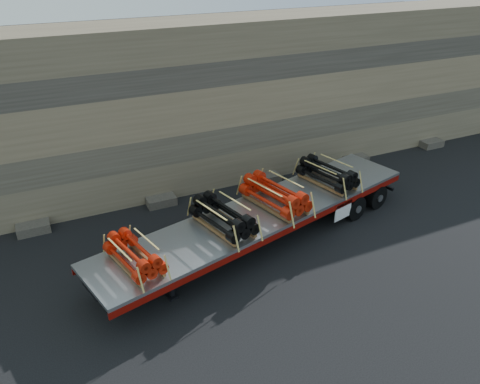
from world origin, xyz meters
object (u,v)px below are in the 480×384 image
at_px(bundle_front, 135,255).
at_px(bundle_midrear, 275,195).
at_px(bundle_rear, 327,174).
at_px(bundle_midfront, 223,217).
at_px(trailer, 262,226).

height_order(bundle_front, bundle_midrear, bundle_midrear).
xyz_separation_m(bundle_front, bundle_rear, (8.15, 2.09, 0.04)).
xyz_separation_m(bundle_front, bundle_midrear, (5.42, 1.39, 0.08)).
bearing_deg(bundle_midfront, bundle_rear, -0.00).
relative_size(bundle_midfront, bundle_rear, 1.02).
xyz_separation_m(bundle_midrear, bundle_rear, (2.73, 0.70, -0.04)).
bearing_deg(trailer, bundle_midrear, 0.00).
distance_m(trailer, bundle_rear, 3.55).
bearing_deg(bundle_front, bundle_midrear, 0.00).
relative_size(bundle_midfront, bundle_midrear, 0.93).
bearing_deg(bundle_midrear, bundle_midfront, 180.00).
height_order(trailer, bundle_rear, bundle_rear).
xyz_separation_m(bundle_midfront, bundle_midrear, (2.26, 0.58, 0.03)).
bearing_deg(bundle_front, bundle_rear, 0.00).
bearing_deg(trailer, bundle_rear, 0.00).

